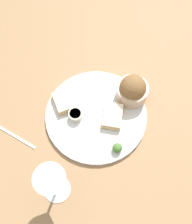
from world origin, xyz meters
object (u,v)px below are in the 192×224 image
object	(u,v)px
sauce_ramekin	(75,115)
cheese_toast_far	(63,102)
wine_glass	(52,182)
fork	(14,136)
salad_bowl	(132,90)
cheese_toast_near	(113,116)

from	to	relation	value
sauce_ramekin	cheese_toast_far	size ratio (longest dim) A/B	0.50
wine_glass	fork	bearing A→B (deg)	35.38
cheese_toast_far	wine_glass	xyz separation A→B (m)	(-0.27, 0.03, 0.09)
sauce_ramekin	wine_glass	bearing A→B (deg)	162.06
salad_bowl	cheese_toast_near	size ratio (longest dim) A/B	1.01
sauce_ramekin	fork	xyz separation A→B (m)	(-0.04, 0.20, -0.03)
salad_bowl	sauce_ramekin	bearing A→B (deg)	107.24
wine_glass	fork	xyz separation A→B (m)	(0.18, 0.13, -0.12)
sauce_ramekin	salad_bowl	bearing A→B (deg)	-72.76
cheese_toast_near	wine_glass	bearing A→B (deg)	137.53
wine_glass	fork	world-z (taller)	wine_glass
sauce_ramekin	cheese_toast_far	distance (m)	0.06
cheese_toast_far	salad_bowl	bearing A→B (deg)	-88.38
salad_bowl	fork	world-z (taller)	salad_bowl
salad_bowl	cheese_toast_far	world-z (taller)	salad_bowl
sauce_ramekin	fork	distance (m)	0.20
cheese_toast_far	fork	xyz separation A→B (m)	(-0.09, 0.16, -0.02)
sauce_ramekin	fork	size ratio (longest dim) A/B	0.33
wine_glass	cheese_toast_near	bearing A→B (deg)	-42.47
wine_glass	salad_bowl	bearing A→B (deg)	-43.12
sauce_ramekin	cheese_toast_near	world-z (taller)	same
salad_bowl	cheese_toast_near	xyz separation A→B (m)	(-0.07, 0.07, -0.03)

